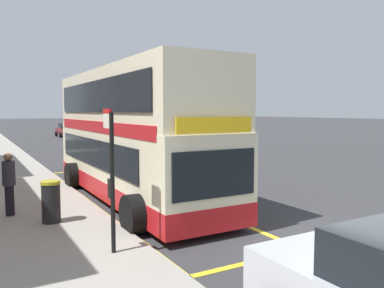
{
  "coord_description": "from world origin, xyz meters",
  "views": [
    {
      "loc": [
        -7.24,
        -5.25,
        3.03
      ],
      "look_at": [
        0.03,
        7.52,
        1.78
      ],
      "focal_mm": 36.37,
      "sensor_mm": 36.0,
      "label": 1
    }
  ],
  "objects_px": {
    "litter_bin": "(51,202)",
    "pedestrian_waiting_near_sign": "(9,182)",
    "double_decker_bus": "(132,139)",
    "bus_stop_sign": "(111,170)",
    "parked_car_maroon_ahead": "(66,130)"
  },
  "relations": [
    {
      "from": "double_decker_bus",
      "to": "pedestrian_waiting_near_sign",
      "type": "distance_m",
      "value": 4.15
    },
    {
      "from": "bus_stop_sign",
      "to": "parked_car_maroon_ahead",
      "type": "bearing_deg",
      "value": 79.48
    },
    {
      "from": "double_decker_bus",
      "to": "pedestrian_waiting_near_sign",
      "type": "xyz_separation_m",
      "value": [
        -3.94,
        -0.88,
        -0.97
      ]
    },
    {
      "from": "parked_car_maroon_ahead",
      "to": "litter_bin",
      "type": "distance_m",
      "value": 37.59
    },
    {
      "from": "pedestrian_waiting_near_sign",
      "to": "litter_bin",
      "type": "distance_m",
      "value": 1.59
    },
    {
      "from": "bus_stop_sign",
      "to": "litter_bin",
      "type": "distance_m",
      "value": 3.13
    },
    {
      "from": "pedestrian_waiting_near_sign",
      "to": "litter_bin",
      "type": "bearing_deg",
      "value": -55.38
    },
    {
      "from": "double_decker_bus",
      "to": "parked_car_maroon_ahead",
      "type": "relative_size",
      "value": 2.5
    },
    {
      "from": "bus_stop_sign",
      "to": "pedestrian_waiting_near_sign",
      "type": "relative_size",
      "value": 1.69
    },
    {
      "from": "double_decker_bus",
      "to": "litter_bin",
      "type": "relative_size",
      "value": 9.64
    },
    {
      "from": "litter_bin",
      "to": "pedestrian_waiting_near_sign",
      "type": "bearing_deg",
      "value": 124.62
    },
    {
      "from": "pedestrian_waiting_near_sign",
      "to": "litter_bin",
      "type": "xyz_separation_m",
      "value": [
        0.88,
        -1.27,
        -0.4
      ]
    },
    {
      "from": "double_decker_bus",
      "to": "pedestrian_waiting_near_sign",
      "type": "relative_size",
      "value": 6.02
    },
    {
      "from": "double_decker_bus",
      "to": "parked_car_maroon_ahead",
      "type": "bearing_deg",
      "value": 81.78
    },
    {
      "from": "double_decker_bus",
      "to": "bus_stop_sign",
      "type": "xyz_separation_m",
      "value": [
        -2.35,
        -4.97,
        -0.22
      ]
    }
  ]
}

